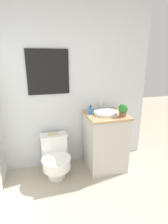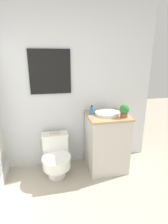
# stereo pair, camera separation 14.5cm
# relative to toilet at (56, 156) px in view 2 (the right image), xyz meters

# --- Properties ---
(wall_back) EXTENTS (3.42, 0.07, 2.50)m
(wall_back) POSITION_rel_toilet_xyz_m (-0.13, 0.31, 0.96)
(wall_back) COLOR silver
(wall_back) RESTS_ON ground_plane
(toilet) EXTENTS (0.41, 0.56, 0.59)m
(toilet) POSITION_rel_toilet_xyz_m (0.00, 0.00, 0.00)
(toilet) COLOR white
(toilet) RESTS_ON ground_plane
(vanity) EXTENTS (0.60, 0.56, 0.88)m
(vanity) POSITION_rel_toilet_xyz_m (0.78, -0.01, 0.15)
(vanity) COLOR beige
(vanity) RESTS_ON ground_plane
(sink) EXTENTS (0.36, 0.39, 0.13)m
(sink) POSITION_rel_toilet_xyz_m (0.78, 0.01, 0.61)
(sink) COLOR white
(sink) RESTS_ON vanity
(soap_bottle) EXTENTS (0.06, 0.06, 0.14)m
(soap_bottle) POSITION_rel_toilet_xyz_m (0.56, 0.07, 0.65)
(soap_bottle) COLOR #2D6BB2
(soap_bottle) RESTS_ON vanity
(potted_plant) EXTENTS (0.14, 0.14, 0.18)m
(potted_plant) POSITION_rel_toilet_xyz_m (0.96, -0.16, 0.69)
(potted_plant) COLOR brown
(potted_plant) RESTS_ON vanity
(book_on_tank) EXTENTS (0.15, 0.09, 0.02)m
(book_on_tank) POSITION_rel_toilet_xyz_m (-0.00, 0.14, 0.31)
(book_on_tank) COLOR beige
(book_on_tank) RESTS_ON toilet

